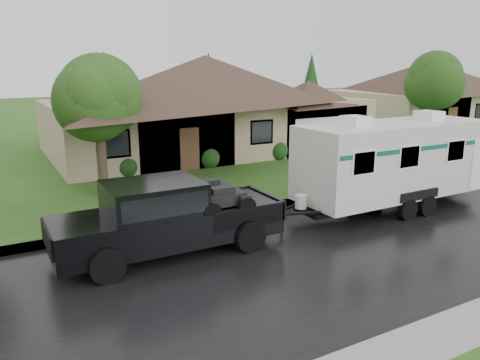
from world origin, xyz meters
name	(u,v)px	position (x,y,z in m)	size (l,w,h in m)	color
ground	(326,221)	(0.00, 0.00, 0.00)	(140.00, 140.00, 0.00)	#2E561B
road	(368,240)	(0.00, -2.00, 0.01)	(140.00, 8.00, 0.01)	black
curb	(289,202)	(0.00, 2.25, 0.07)	(140.00, 0.50, 0.15)	gray
lawn	(170,150)	(0.00, 15.00, 0.07)	(140.00, 26.00, 0.15)	#2E561B
house_main	(211,92)	(2.29, 13.84, 3.59)	(19.44, 10.80, 6.90)	tan
house_neighbor	(431,88)	(22.27, 14.34, 3.32)	(15.12, 9.72, 6.45)	#BCAB8B
tree_left_green	(97,97)	(-6.00, 6.60, 4.01)	(3.36, 3.36, 5.57)	#382B1E
tree_right_green	(435,83)	(14.85, 8.00, 4.08)	(3.43, 3.43, 5.67)	#382B1E
shrub_row	(244,153)	(2.00, 9.30, 0.65)	(13.60, 1.00, 1.00)	#143814
pickup_truck	(165,215)	(-5.80, 0.03, 1.14)	(6.41, 2.44, 2.14)	black
travel_trailer	(393,159)	(3.01, 0.03, 1.88)	(7.90, 2.78, 3.55)	silver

